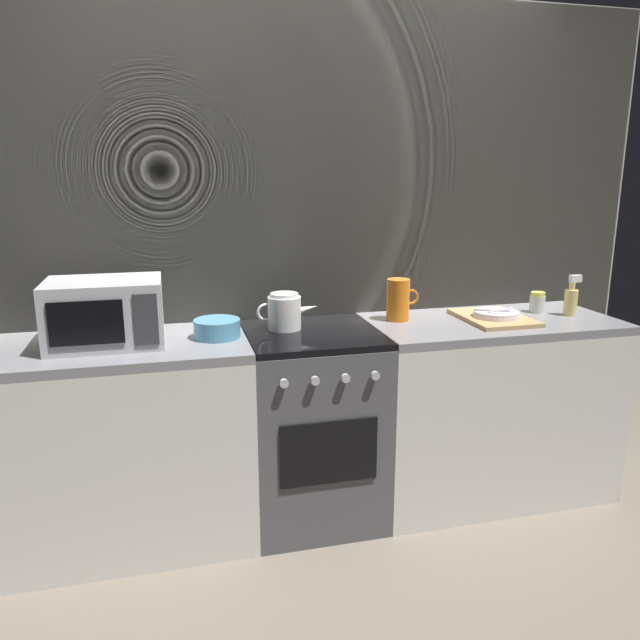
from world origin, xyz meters
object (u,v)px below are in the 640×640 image
at_px(dish_pile, 495,316).
at_px(spray_bottle, 571,300).
at_px(stove_unit, 312,425).
at_px(spice_jar, 537,302).
at_px(mixing_bowl, 217,329).
at_px(kettle, 285,312).
at_px(microwave, 105,312).
at_px(pitcher, 398,300).

height_order(dish_pile, spray_bottle, spray_bottle).
bearing_deg(stove_unit, spice_jar, 4.23).
height_order(mixing_bowl, spice_jar, spice_jar).
bearing_deg(kettle, spray_bottle, -3.47).
distance_m(stove_unit, microwave, 1.05).
bearing_deg(microwave, pitcher, 4.24).
bearing_deg(stove_unit, dish_pile, -0.83).
distance_m(spice_jar, spray_bottle, 0.16).
bearing_deg(dish_pile, kettle, 175.17).
bearing_deg(stove_unit, microwave, 179.38).
bearing_deg(spice_jar, pitcher, 178.55).
distance_m(pitcher, dish_pile, 0.47).
height_order(kettle, mixing_bowl, kettle).
height_order(stove_unit, pitcher, pitcher).
bearing_deg(mixing_bowl, dish_pile, -0.45).
distance_m(microwave, kettle, 0.77).
height_order(kettle, pitcher, pitcher).
height_order(stove_unit, spice_jar, spice_jar).
height_order(kettle, spray_bottle, spray_bottle).
xyz_separation_m(microwave, pitcher, (1.33, 0.10, -0.03)).
xyz_separation_m(mixing_bowl, spice_jar, (1.62, 0.09, 0.01)).
xyz_separation_m(mixing_bowl, spray_bottle, (1.74, -0.01, 0.04)).
xyz_separation_m(pitcher, dish_pile, (0.45, -0.12, -0.08)).
bearing_deg(kettle, stove_unit, -33.35).
relative_size(kettle, pitcher, 1.42).
bearing_deg(spray_bottle, microwave, 179.38).
height_order(pitcher, dish_pile, pitcher).
distance_m(microwave, pitcher, 1.33).
height_order(spice_jar, spray_bottle, spray_bottle).
bearing_deg(kettle, spice_jar, 0.70).
distance_m(stove_unit, kettle, 0.55).
distance_m(stove_unit, dish_pile, 1.02).
xyz_separation_m(kettle, spice_jar, (1.31, 0.02, -0.03)).
xyz_separation_m(pitcher, spice_jar, (0.75, -0.02, -0.05)).
bearing_deg(stove_unit, pitcher, 13.39).
bearing_deg(mixing_bowl, kettle, 13.57).
distance_m(stove_unit, spray_bottle, 1.42).
relative_size(mixing_bowl, dish_pile, 0.50).
bearing_deg(spice_jar, microwave, -177.81).
relative_size(stove_unit, kettle, 3.16).
height_order(microwave, mixing_bowl, microwave).
bearing_deg(mixing_bowl, pitcher, 7.19).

